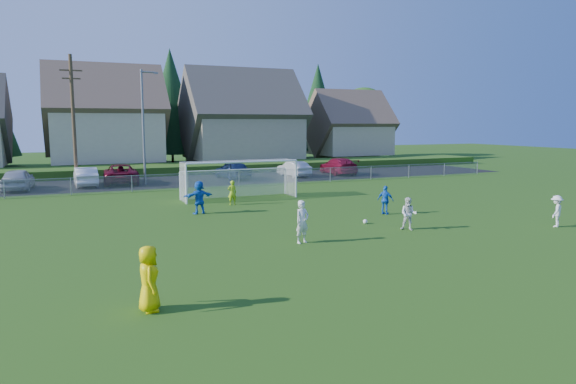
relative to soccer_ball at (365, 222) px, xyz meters
name	(u,v)px	position (x,y,z in m)	size (l,w,h in m)	color
ground	(375,256)	(-2.95, -5.36, -0.11)	(160.00, 160.00, 0.00)	#193D0C
asphalt_lot	(197,180)	(-2.95, 22.14, -0.10)	(60.00, 60.00, 0.00)	black
grass_embankment	(178,169)	(-2.95, 29.64, 0.29)	(70.00, 6.00, 0.80)	#1E420F
soccer_ball	(365,222)	(0.00, 0.00, 0.00)	(0.22, 0.22, 0.22)	white
referee	(149,279)	(-11.45, -7.75, 0.76)	(0.85, 0.56, 1.75)	yellow
player_white_a	(302,222)	(-4.53, -2.40, 0.77)	(0.64, 0.42, 1.76)	silver
player_white_b	(409,214)	(1.02, -2.05, 0.64)	(0.73, 0.57, 1.51)	silver
player_white_c	(556,211)	(7.87, -4.24, 0.64)	(0.97, 0.56, 1.50)	silver
player_blue_a	(385,200)	(2.41, 1.83, 0.66)	(0.90, 0.38, 1.54)	blue
player_blue_b	(199,197)	(-6.71, 6.04, 0.79)	(1.66, 0.53, 1.79)	blue
goalkeeper	(232,193)	(-4.15, 8.23, 0.62)	(0.54, 0.35, 1.47)	#97C617
car_a	(18,179)	(-16.45, 20.98, 0.69)	(1.88, 4.68, 1.59)	#A4A8AC
car_b	(86,177)	(-11.81, 21.61, 0.63)	(1.57, 4.51, 1.49)	white
car_c	(121,174)	(-9.13, 22.32, 0.68)	(2.63, 5.70, 1.58)	maroon
car_e	(233,170)	(0.29, 22.11, 0.67)	(1.84, 4.57, 1.56)	#132245
car_f	(294,169)	(6.05, 21.81, 0.59)	(1.48, 4.23, 1.39)	#BBBBBB
car_g	(338,166)	(10.77, 21.91, 0.68)	(2.20, 5.42, 1.57)	maroon
soccer_goal	(238,173)	(-2.95, 10.68, 1.52)	(7.42, 1.90, 2.50)	white
chainlink_fence	(214,180)	(-2.95, 16.64, 0.52)	(52.06, 0.06, 1.20)	gray
streetlight	(144,123)	(-7.40, 20.64, 4.73)	(1.38, 0.18, 9.00)	slate
utility_pole	(74,119)	(-12.45, 21.64, 5.04)	(1.60, 0.26, 10.00)	#473321
houses_row	(180,101)	(-0.98, 37.10, 7.22)	(53.90, 11.45, 13.27)	tan
tree_row	(162,106)	(-1.91, 43.37, 6.80)	(65.98, 12.36, 13.80)	#382616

